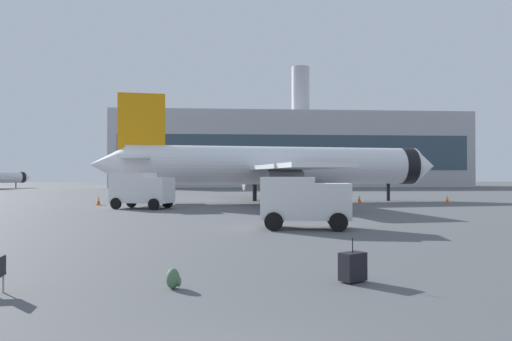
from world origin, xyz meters
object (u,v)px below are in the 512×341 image
object	(u,v)px
service_truck	(141,189)
rolling_suitcase	(353,266)
airplane_at_gate	(277,166)
safety_cone_near	(447,199)
safety_cone_mid	(359,199)
traveller_backpack	(173,279)
cargo_van	(304,200)
safety_cone_far	(99,201)

from	to	relation	value
service_truck	rolling_suitcase	size ratio (longest dim) A/B	4.79
airplane_at_gate	safety_cone_near	bearing A→B (deg)	-11.38
safety_cone_mid	rolling_suitcase	xyz separation A→B (m)	(-10.46, -34.50, 0.02)
safety_cone_mid	traveller_backpack	world-z (taller)	safety_cone_mid
cargo_van	safety_cone_far	distance (m)	25.49
service_truck	traveller_backpack	bearing A→B (deg)	-79.17
airplane_at_gate	service_truck	distance (m)	14.92
safety_cone_mid	safety_cone_far	distance (m)	24.89
airplane_at_gate	cargo_van	size ratio (longest dim) A/B	7.64
airplane_at_gate	traveller_backpack	world-z (taller)	airplane_at_gate
airplane_at_gate	safety_cone_near	xyz separation A→B (m)	(16.17, -3.25, -3.27)
service_truck	safety_cone_near	world-z (taller)	service_truck
service_truck	airplane_at_gate	bearing A→B (deg)	35.50
safety_cone_near	safety_cone_far	distance (m)	32.86
safety_cone_near	traveller_backpack	xyz separation A→B (m)	(-22.93, -32.87, -0.15)
service_truck	traveller_backpack	xyz separation A→B (m)	(5.27, -27.54, -1.37)
safety_cone_far	rolling_suitcase	bearing A→B (deg)	-66.04
safety_cone_mid	airplane_at_gate	bearing A→B (deg)	171.09
traveller_backpack	rolling_suitcase	bearing A→B (deg)	4.64
safety_cone_far	traveller_backpack	xyz separation A→B (m)	(9.92, -32.59, -0.16)
rolling_suitcase	traveller_backpack	bearing A→B (deg)	-175.36
safety_cone_near	airplane_at_gate	bearing A→B (deg)	168.62
safety_cone_near	safety_cone_mid	world-z (taller)	safety_cone_near
service_truck	rolling_suitcase	distance (m)	28.88
cargo_van	rolling_suitcase	world-z (taller)	cargo_van
airplane_at_gate	service_truck	bearing A→B (deg)	-144.50
airplane_at_gate	safety_cone_mid	size ratio (longest dim) A/B	47.24
service_truck	rolling_suitcase	bearing A→B (deg)	-70.42
service_truck	cargo_van	size ratio (longest dim) A/B	1.13
airplane_at_gate	safety_cone_near	world-z (taller)	airplane_at_gate
safety_cone_near	safety_cone_mid	size ratio (longest dim) A/B	1.04
airplane_at_gate	safety_cone_far	world-z (taller)	airplane_at_gate
safety_cone_far	rolling_suitcase	world-z (taller)	rolling_suitcase
cargo_van	safety_cone_far	size ratio (longest dim) A/B	5.83
safety_cone_mid	traveller_backpack	distance (m)	37.90
safety_cone_far	service_truck	bearing A→B (deg)	-47.32
rolling_suitcase	service_truck	bearing A→B (deg)	109.58
service_truck	safety_cone_far	distance (m)	6.97
service_truck	traveller_backpack	size ratio (longest dim) A/B	10.98
safety_cone_near	safety_cone_mid	xyz separation A→B (m)	(-8.06, 1.98, -0.01)
traveller_backpack	safety_cone_far	bearing A→B (deg)	106.93
safety_cone_far	airplane_at_gate	bearing A→B (deg)	11.97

